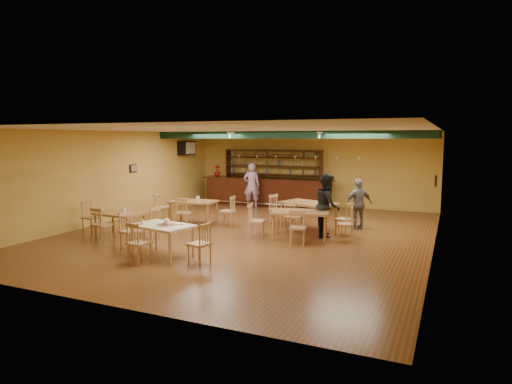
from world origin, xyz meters
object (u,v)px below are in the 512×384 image
at_px(dining_table_b, 308,216).
at_px(dining_table_c, 120,225).
at_px(dining_table_a, 194,212).
at_px(patron_bar, 252,186).
at_px(bar_counter, 267,192).
at_px(patron_right_a, 327,205).
at_px(near_table, 163,240).
at_px(dining_table_d, 300,225).

xyz_separation_m(dining_table_b, dining_table_c, (-4.53, -3.20, -0.07)).
relative_size(dining_table_a, dining_table_b, 0.90).
xyz_separation_m(dining_table_a, dining_table_c, (-0.84, -2.55, -0.03)).
bearing_deg(patron_bar, bar_counter, -131.38).
bearing_deg(patron_right_a, near_table, 125.54).
relative_size(dining_table_b, dining_table_d, 1.06).
relative_size(dining_table_d, near_table, 1.10).
bearing_deg(bar_counter, dining_table_d, -58.56).
distance_m(dining_table_d, patron_bar, 5.58).
bearing_deg(dining_table_d, dining_table_c, -172.20).
distance_m(dining_table_a, patron_bar, 3.67).
bearing_deg(dining_table_d, bar_counter, 108.25).
distance_m(dining_table_a, dining_table_c, 2.69).
relative_size(near_table, patron_right_a, 0.79).
xyz_separation_m(dining_table_d, patron_right_a, (0.60, 0.59, 0.50)).
bearing_deg(dining_table_a, near_table, -74.44).
distance_m(dining_table_a, dining_table_d, 3.96).
relative_size(bar_counter, dining_table_c, 4.04).
distance_m(dining_table_b, patron_bar, 4.43).
height_order(dining_table_d, near_table, dining_table_d).
bearing_deg(dining_table_a, dining_table_b, 3.70).
height_order(dining_table_b, patron_bar, patron_bar).
height_order(bar_counter, patron_right_a, patron_right_a).
height_order(dining_table_a, patron_bar, patron_bar).
bearing_deg(dining_table_b, patron_right_a, -25.49).
xyz_separation_m(dining_table_c, patron_right_a, (5.33, 2.40, 0.55)).
bearing_deg(dining_table_a, bar_counter, 74.40).
height_order(dining_table_a, dining_table_d, dining_table_d).
height_order(near_table, patron_right_a, patron_right_a).
distance_m(dining_table_c, near_table, 2.66).
relative_size(near_table, patron_bar, 0.79).
relative_size(dining_table_a, dining_table_d, 0.96).
distance_m(near_table, patron_bar, 7.50).
distance_m(bar_counter, dining_table_a, 4.49).
height_order(dining_table_c, near_table, near_table).
bearing_deg(patron_bar, dining_table_b, 116.62).
distance_m(dining_table_a, near_table, 4.08).
bearing_deg(dining_table_c, dining_table_a, 75.70).
bearing_deg(dining_table_d, patron_right_a, 31.03).
bearing_deg(dining_table_d, dining_table_b, 84.82).
height_order(bar_counter, dining_table_a, bar_counter).
xyz_separation_m(dining_table_a, patron_right_a, (4.49, -0.15, 0.52)).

